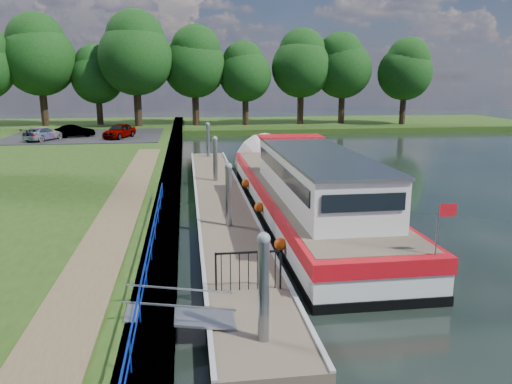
{
  "coord_description": "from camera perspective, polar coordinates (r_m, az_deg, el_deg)",
  "views": [
    {
      "loc": [
        -1.58,
        -10.62,
        6.2
      ],
      "look_at": [
        1.3,
        9.97,
        1.4
      ],
      "focal_mm": 35.0,
      "sensor_mm": 36.0,
      "label": 1
    }
  ],
  "objects": [
    {
      "name": "car_a",
      "position": [
        46.83,
        -15.36,
        6.77
      ],
      "size": [
        2.93,
        4.15,
        1.31
      ],
      "primitive_type": "imported",
      "rotation": [
        0.0,
        0.0,
        -0.4
      ],
      "color": "#999999",
      "rests_on": "carpark"
    },
    {
      "name": "blue_fence",
      "position": [
        14.52,
        -12.19,
        -6.98
      ],
      "size": [
        0.04,
        18.04,
        0.72
      ],
      "color": "#0C2DBF",
      "rests_on": "riverbank"
    },
    {
      "name": "bank_edge",
      "position": [
        26.29,
        -9.86,
        0.03
      ],
      "size": [
        1.1,
        90.0,
        0.78
      ],
      "primitive_type": "cube",
      "color": "#473D2D",
      "rests_on": "ground"
    },
    {
      "name": "carpark",
      "position": [
        49.82,
        -18.91,
        6.09
      ],
      "size": [
        14.0,
        12.0,
        0.06
      ],
      "primitive_type": "cube",
      "color": "black",
      "rests_on": "riverbank"
    },
    {
      "name": "car_c",
      "position": [
        47.3,
        -23.16,
        6.15
      ],
      "size": [
        3.1,
        4.25,
        1.14
      ],
      "primitive_type": "imported",
      "rotation": [
        0.0,
        0.0,
        2.71
      ],
      "color": "#999999",
      "rests_on": "carpark"
    },
    {
      "name": "far_bank",
      "position": [
        64.35,
        4.31,
        7.71
      ],
      "size": [
        60.0,
        18.0,
        0.6
      ],
      "primitive_type": "cube",
      "color": "#233E11",
      "rests_on": "ground"
    },
    {
      "name": "horizon_trees",
      "position": [
        59.33,
        -8.24,
        14.57
      ],
      "size": [
        54.38,
        10.03,
        12.87
      ],
      "color": "#332316",
      "rests_on": "ground"
    },
    {
      "name": "pontoon",
      "position": [
        24.43,
        -4.0,
        -1.29
      ],
      "size": [
        2.5,
        30.0,
        0.56
      ],
      "color": "brown",
      "rests_on": "ground"
    },
    {
      "name": "gangway",
      "position": [
        12.45,
        -8.59,
        -13.78
      ],
      "size": [
        2.58,
        1.0,
        0.92
      ],
      "color": "#A5A8AD",
      "rests_on": "ground"
    },
    {
      "name": "car_b",
      "position": [
        48.81,
        -19.97,
        6.58
      ],
      "size": [
        3.55,
        2.41,
        1.11
      ],
      "primitive_type": "imported",
      "rotation": [
        0.0,
        0.0,
        1.98
      ],
      "color": "#999999",
      "rests_on": "carpark"
    },
    {
      "name": "barge",
      "position": [
        23.43,
        5.01,
        0.35
      ],
      "size": [
        4.36,
        21.15,
        4.78
      ],
      "color": "black",
      "rests_on": "ground"
    },
    {
      "name": "gate_panel",
      "position": [
        13.87,
        -0.87,
        -8.36
      ],
      "size": [
        1.85,
        0.05,
        1.15
      ],
      "color": "black",
      "rests_on": "ground"
    },
    {
      "name": "ground",
      "position": [
        12.4,
        0.46,
        -17.01
      ],
      "size": [
        160.0,
        160.0,
        0.0
      ],
      "primitive_type": "plane",
      "color": "black",
      "rests_on": "ground"
    },
    {
      "name": "footpath",
      "position": [
        19.59,
        -15.93,
        -3.51
      ],
      "size": [
        1.6,
        40.0,
        0.05
      ],
      "primitive_type": "cube",
      "color": "brown",
      "rests_on": "riverbank"
    },
    {
      "name": "mooring_piles",
      "position": [
        24.18,
        -4.04,
        1.23
      ],
      "size": [
        0.3,
        27.3,
        3.55
      ],
      "color": "gray",
      "rests_on": "ground"
    }
  ]
}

